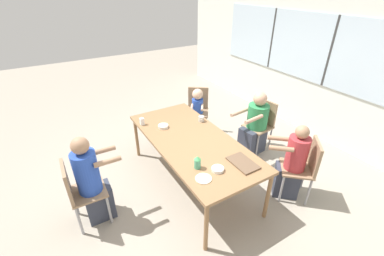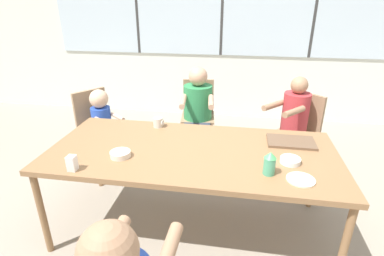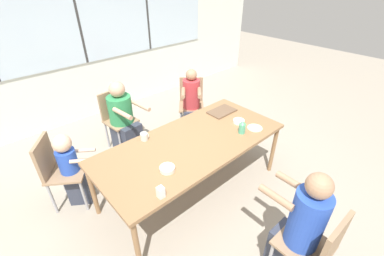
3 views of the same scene
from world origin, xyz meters
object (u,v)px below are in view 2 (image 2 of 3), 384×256
Objects in this scene: chair_for_man_blue_shirt at (198,109)px; person_man_blue_shirt at (198,117)px; coffee_mug at (158,122)px; person_toddler at (104,133)px; sippy_cup at (270,163)px; bowl_white_shallow at (290,160)px; person_woman_green_shirt at (291,133)px; chair_for_toddler at (96,122)px; chair_for_woman_green_shirt at (300,126)px; bowl_cereal at (120,154)px; milk_carton_small at (72,163)px.

person_man_blue_shirt reaches higher than chair_for_man_blue_shirt.
person_toddler is at bearing 152.13° from coffee_mug.
sippy_cup reaches higher than bowl_white_shallow.
person_man_blue_shirt is 6.72× the size of sippy_cup.
person_toddler reaches higher than bowl_white_shallow.
person_woman_green_shirt is at bearing 131.56° from person_toddler.
coffee_mug is (0.73, -0.39, 0.33)m from person_toddler.
person_man_blue_shirt reaches higher than chair_for_toddler.
chair_for_woman_green_shirt is 2.25m from chair_for_toddler.
chair_for_toddler is 0.81× the size of person_man_blue_shirt.
chair_for_toddler is (-2.23, -0.26, 0.00)m from chair_for_woman_green_shirt.
person_toddler is 6.28× the size of bowl_cereal.
person_woman_green_shirt reaches higher than chair_for_toddler.
milk_carton_small is (-0.37, -0.82, 0.01)m from coffee_mug.
person_man_blue_shirt is (-1.04, 0.32, -0.02)m from person_woman_green_shirt.
chair_for_toddler reaches higher than bowl_white_shallow.
chair_for_woman_green_shirt is 1.23m from chair_for_man_blue_shirt.
person_toddler is (-2.00, -0.23, -0.05)m from person_woman_green_shirt.
chair_for_woman_green_shirt is at bearing 163.56° from person_man_blue_shirt.
chair_for_man_blue_shirt is 0.95× the size of person_toddler.
person_toddler is 1.30m from milk_carton_small.
chair_for_man_blue_shirt is 6.27× the size of bowl_white_shallow.
person_woman_green_shirt reaches higher than chair_for_woman_green_shirt.
chair_for_toddler is at bearing 16.54° from person_man_blue_shirt.
sippy_cup is (-0.45, -1.38, 0.29)m from chair_for_woman_green_shirt.
bowl_cereal is at bearing 72.54° from chair_for_man_blue_shirt.
coffee_mug is (0.86, -0.48, 0.25)m from chair_for_toddler.
chair_for_woman_green_shirt is at bearing 28.15° from coffee_mug.
person_man_blue_shirt is at bearing 24.51° from person_woman_green_shirt.
person_woman_green_shirt is at bearing 80.70° from bowl_white_shallow.
person_woman_green_shirt is at bearing 41.16° from milk_carton_small.
bowl_cereal is (-1.21, -0.11, 0.00)m from bowl_white_shallow.
person_woman_green_shirt is 12.12× the size of coffee_mug.
person_woman_green_shirt is at bearing 148.60° from chair_for_man_blue_shirt.
chair_for_man_blue_shirt is 1.18m from person_toddler.
chair_for_toddler is 1.18m from person_man_blue_shirt.
chair_for_woman_green_shirt reaches higher than bowl_cereal.
chair_for_woman_green_shirt and chair_for_toddler have the same top height.
person_toddler is 8.78× the size of milk_carton_small.
person_man_blue_shirt is 7.70× the size of bowl_white_shallow.
person_toddler is (-2.11, -0.35, -0.08)m from chair_for_woman_green_shirt.
person_woman_green_shirt reaches higher than milk_carton_small.
person_toddler is 2.04m from bowl_white_shallow.
bowl_white_shallow is (0.89, -1.58, 0.23)m from chair_for_man_blue_shirt.
person_man_blue_shirt is at bearing 71.38° from milk_carton_small.
person_woman_green_shirt is (2.13, 0.14, -0.03)m from chair_for_toddler.
milk_carton_small is (-1.64, -1.43, 0.29)m from person_woman_green_shirt.
person_toddler reaches higher than chair_for_woman_green_shirt.
person_man_blue_shirt reaches higher than person_toddler.
coffee_mug is at bearing 69.86° from chair_for_woman_green_shirt.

